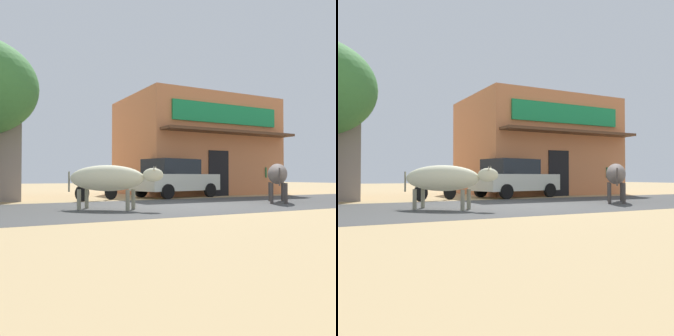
{
  "view_description": "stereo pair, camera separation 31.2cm",
  "coord_description": "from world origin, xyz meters",
  "views": [
    {
      "loc": [
        -5.96,
        -10.15,
        0.9
      ],
      "look_at": [
        0.42,
        1.76,
        1.2
      ],
      "focal_mm": 40.36,
      "sensor_mm": 36.0,
      "label": 1
    },
    {
      "loc": [
        -5.69,
        -10.29,
        0.9
      ],
      "look_at": [
        0.42,
        1.76,
        1.2
      ],
      "focal_mm": 40.36,
      "sensor_mm": 36.0,
      "label": 2
    }
  ],
  "objects": [
    {
      "name": "asphalt_road",
      "position": [
        0.0,
        0.0,
        0.0
      ],
      "size": [
        72.0,
        5.9,
        0.0
      ],
      "primitive_type": "cube",
      "color": "#424241",
      "rests_on": "ground"
    },
    {
      "name": "cow_near_brown",
      "position": [
        -2.54,
        -0.34,
        0.85
      ],
      "size": [
        2.33,
        2.1,
        1.21
      ],
      "color": "beige",
      "rests_on": "ground"
    },
    {
      "name": "pedestrian_by_shop",
      "position": [
        7.26,
        4.4,
        0.91
      ],
      "size": [
        0.31,
        0.61,
        1.57
      ],
      "color": "#3F3F47",
      "rests_on": "ground"
    },
    {
      "name": "parked_hatchback_car",
      "position": [
        2.0,
        4.13,
        0.84
      ],
      "size": [
        4.01,
        2.54,
        1.64
      ],
      "color": "silver",
      "rests_on": "ground"
    },
    {
      "name": "cow_far_dark",
      "position": [
        3.62,
        -0.35,
        0.97
      ],
      "size": [
        2.15,
        2.37,
        1.34
      ],
      "color": "slate",
      "rests_on": "ground"
    },
    {
      "name": "ground",
      "position": [
        0.0,
        0.0,
        0.0
      ],
      "size": [
        80.0,
        80.0,
        0.0
      ],
      "primitive_type": "plane",
      "color": "tan"
    },
    {
      "name": "storefront_right_club",
      "position": [
        4.83,
        6.92,
        2.46
      ],
      "size": [
        7.34,
        6.46,
        4.91
      ],
      "color": "#CD7A4B",
      "rests_on": "ground"
    },
    {
      "name": "parked_motorcycle",
      "position": [
        -1.6,
        3.56,
        0.47
      ],
      "size": [
        1.87,
        0.89,
        1.05
      ],
      "color": "black",
      "rests_on": "ground"
    }
  ]
}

